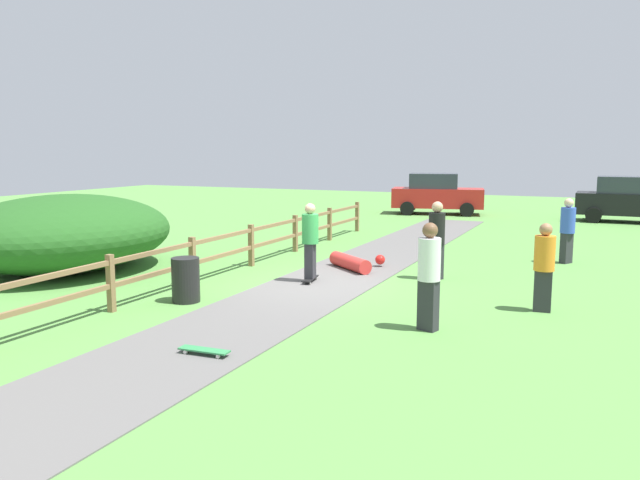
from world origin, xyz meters
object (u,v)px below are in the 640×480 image
trash_bin (186,280)px  skateboard_loose (204,350)px  bush_large (65,233)px  skater_fallen (352,262)px  parked_car_black (629,199)px  parked_car_red (437,194)px  skater_riding (310,238)px  bystander_blue (568,228)px  bystander_white (429,271)px  bystander_black (437,236)px  bystander_orange (544,263)px

trash_bin → skateboard_loose: (2.27, -2.63, -0.36)m
trash_bin → bush_large: bearing=162.8°
skater_fallen → parked_car_black: (6.70, 14.53, 0.76)m
skateboard_loose → parked_car_black: (6.25, 21.67, 0.87)m
skateboard_loose → skater_fallen: bearing=93.6°
skateboard_loose → parked_car_red: (-1.91, 21.65, 0.87)m
skater_riding → skateboard_loose: size_ratio=2.23×
bystander_blue → parked_car_red: (-6.35, 11.24, -0.01)m
bush_large → parked_car_black: bush_large is taller
bystander_white → skateboard_loose: bearing=-134.9°
skateboard_loose → bystander_black: bearing=75.6°
parked_car_black → trash_bin: bearing=-114.1°
skater_fallen → bystander_blue: bearing=33.9°
bystander_white → bystander_black: size_ratio=1.00×
bush_large → parked_car_red: 18.28m
bystander_white → parked_car_black: size_ratio=0.44×
parked_car_black → skateboard_loose: bearing=-106.1°
bystander_white → parked_car_red: (-4.59, 18.96, -0.06)m
skater_riding → bystander_black: 2.98m
skateboard_loose → bystander_orange: (4.33, 4.80, 0.84)m
skater_fallen → parked_car_red: (-1.46, 14.52, 0.76)m
trash_bin → bystander_black: (4.03, 4.25, 0.58)m
bystander_blue → skater_riding: bearing=-135.8°
trash_bin → bystander_blue: bystander_blue is taller
skater_riding → skater_fallen: (0.33, 1.80, -0.83)m
skater_riding → skateboard_loose: bearing=-81.7°
bush_large → skateboard_loose: 8.22m
trash_bin → bystander_black: 5.89m
trash_bin → bystander_white: bearing=0.7°
bystander_white → parked_car_red: parked_car_red is taller
bystander_orange → skater_riding: bearing=174.1°
bush_large → bystander_blue: (11.51, 6.30, 0.01)m
bystander_white → bystander_orange: bystander_white is taller
bush_large → bystander_orange: (11.40, 0.69, -0.03)m
bush_large → trash_bin: bush_large is taller
skater_riding → bystander_white: (3.46, -2.64, -0.01)m
bush_large → parked_car_red: size_ratio=1.29×
bush_large → skateboard_loose: bearing=-30.2°
bystander_black → trash_bin: bearing=-133.5°
bystander_black → parked_car_red: size_ratio=0.41×
parked_car_black → skater_fallen: bearing=-114.7°
parked_car_red → skater_riding: bearing=-86.0°
trash_bin → bystander_white: size_ratio=0.49×
trash_bin → bystander_black: bystander_black is taller
trash_bin → skater_riding: (1.49, 2.70, 0.58)m
bystander_black → parked_car_black: 15.45m
skater_fallen → bystander_blue: bystander_blue is taller
skateboard_loose → bystander_white: bearing=45.1°
skateboard_loose → bystander_blue: (4.44, 10.42, 0.88)m
bystander_white → parked_car_red: bearing=103.6°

